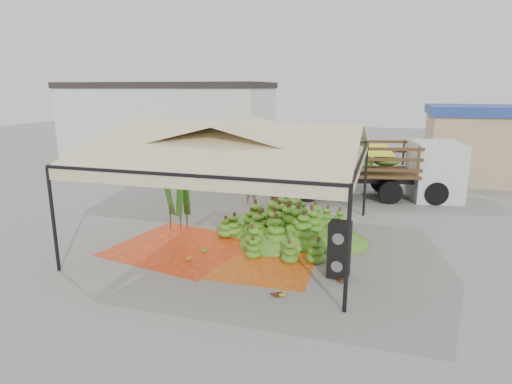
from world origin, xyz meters
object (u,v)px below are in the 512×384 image
(vendor, at_px, (250,184))
(truck_left, at_px, (275,150))
(speaker_stack, at_px, (339,250))
(banana_heap, at_px, (292,220))
(truck_right, at_px, (380,163))

(vendor, bearing_deg, truck_left, -111.19)
(speaker_stack, distance_m, vendor, 8.00)
(banana_heap, distance_m, truck_left, 9.86)
(banana_heap, bearing_deg, vendor, 125.78)
(speaker_stack, xyz_separation_m, truck_left, (-4.88, 12.16, 0.83))
(banana_heap, relative_size, truck_left, 0.71)
(vendor, distance_m, truck_right, 6.19)
(banana_heap, distance_m, vendor, 4.62)
(truck_left, bearing_deg, vendor, -109.74)
(truck_right, bearing_deg, banana_heap, -123.74)
(vendor, xyz_separation_m, truck_right, (5.43, 2.88, 0.75))
(speaker_stack, relative_size, truck_left, 0.20)
(speaker_stack, height_order, truck_left, truck_left)
(banana_heap, bearing_deg, truck_left, 107.70)
(truck_left, xyz_separation_m, truck_right, (5.72, -2.72, 0.02))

